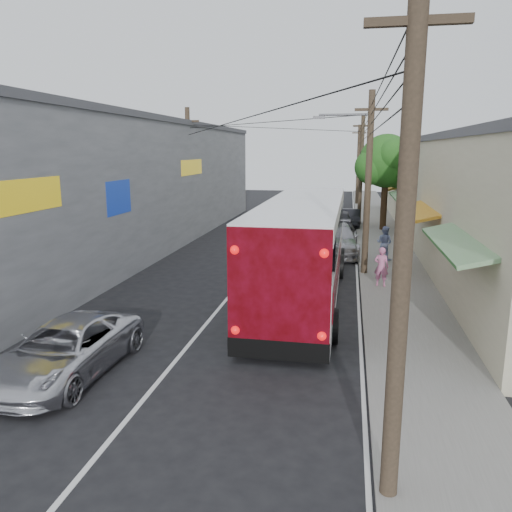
% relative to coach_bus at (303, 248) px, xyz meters
% --- Properties ---
extents(ground, '(120.00, 120.00, 0.00)m').
position_rel_coach_bus_xyz_m(ground, '(-2.79, -9.11, -1.92)').
color(ground, black).
rests_on(ground, ground).
extents(sidewalk, '(3.00, 80.00, 0.12)m').
position_rel_coach_bus_xyz_m(sidewalk, '(3.71, 10.89, -1.86)').
color(sidewalk, slate).
rests_on(sidewalk, ground).
extents(building_right, '(7.09, 40.00, 6.25)m').
position_rel_coach_bus_xyz_m(building_right, '(8.20, 12.89, 1.23)').
color(building_right, beige).
rests_on(building_right, ground).
extents(building_left, '(7.20, 36.00, 7.25)m').
position_rel_coach_bus_xyz_m(building_left, '(-11.28, 8.89, 1.73)').
color(building_left, gray).
rests_on(building_left, ground).
extents(utility_poles, '(11.80, 45.28, 8.00)m').
position_rel_coach_bus_xyz_m(utility_poles, '(0.34, 11.22, 2.20)').
color(utility_poles, '#473828').
rests_on(utility_poles, ground).
extents(street_tree, '(4.40, 4.00, 6.60)m').
position_rel_coach_bus_xyz_m(street_tree, '(4.08, 16.91, 2.75)').
color(street_tree, '#3F2B19').
rests_on(street_tree, ground).
extents(coach_bus, '(3.03, 12.92, 3.72)m').
position_rel_coach_bus_xyz_m(coach_bus, '(0.00, 0.00, 0.00)').
color(coach_bus, white).
rests_on(coach_bus, ground).
extents(jeepney, '(2.40, 4.91, 1.34)m').
position_rel_coach_bus_xyz_m(jeepney, '(-5.18, -7.89, -1.25)').
color(jeepney, silver).
rests_on(jeepney, ground).
extents(parked_suv, '(2.67, 5.69, 1.61)m').
position_rel_coach_bus_xyz_m(parked_suv, '(1.01, 8.41, -1.12)').
color(parked_suv, '#9C9BA3').
rests_on(parked_suv, ground).
extents(parked_car_mid, '(2.15, 4.91, 1.65)m').
position_rel_coach_bus_xyz_m(parked_car_mid, '(1.01, 14.51, -1.10)').
color(parked_car_mid, '#28282D').
rests_on(parked_car_mid, ground).
extents(parked_car_far, '(1.40, 3.88, 1.27)m').
position_rel_coach_bus_xyz_m(parked_car_far, '(1.81, 18.49, -1.29)').
color(parked_car_far, black).
rests_on(parked_car_far, ground).
extents(pedestrian_near, '(0.66, 0.52, 1.60)m').
position_rel_coach_bus_xyz_m(pedestrian_near, '(3.01, 1.69, -1.00)').
color(pedestrian_near, pink).
rests_on(pedestrian_near, sidewalk).
extents(pedestrian_far, '(1.04, 0.96, 1.71)m').
position_rel_coach_bus_xyz_m(pedestrian_far, '(3.45, 6.79, -0.95)').
color(pedestrian_far, '#8998C8').
rests_on(pedestrian_far, sidewalk).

